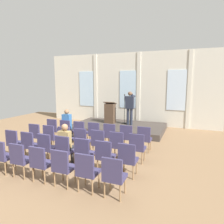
{
  "coord_description": "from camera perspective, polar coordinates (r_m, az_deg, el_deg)",
  "views": [
    {
      "loc": [
        3.39,
        -4.97,
        2.53
      ],
      "look_at": [
        0.17,
        3.32,
        1.15
      ],
      "focal_mm": 32.13,
      "sensor_mm": 36.0,
      "label": 1
    }
  ],
  "objects": [
    {
      "name": "lectern",
      "position": [
        10.79,
        -0.57,
        -0.21
      ],
      "size": [
        0.6,
        0.48,
        1.16
      ],
      "color": "#4C3828",
      "rests_on": "stage_platform"
    },
    {
      "name": "chair_r3_c4",
      "position": [
        5.08,
        -13.88,
        -14.55
      ],
      "size": [
        0.46,
        0.44,
        0.94
      ],
      "color": "olive",
      "rests_on": "ground"
    },
    {
      "name": "audience_r0_c1",
      "position": [
        8.58,
        -12.53,
        -3.28
      ],
      "size": [
        0.36,
        0.39,
        1.38
      ],
      "color": "#2D2D33",
      "rests_on": "ground"
    },
    {
      "name": "chair_r2_c5",
      "position": [
        5.62,
        -2.06,
        -11.98
      ],
      "size": [
        0.46,
        0.44,
        0.94
      ],
      "color": "olive",
      "rests_on": "ground"
    },
    {
      "name": "speaker",
      "position": [
        10.28,
        5.08,
        1.83
      ],
      "size": [
        0.5,
        0.69,
        1.72
      ],
      "color": "#232838",
      "rests_on": "stage_platform"
    },
    {
      "name": "chair_r1_c6",
      "position": [
        6.34,
        7.21,
        -9.57
      ],
      "size": [
        0.46,
        0.44,
        0.94
      ],
      "color": "olive",
      "rests_on": "ground"
    },
    {
      "name": "chair_r1_c3",
      "position": [
        7.05,
        -8.58,
        -7.71
      ],
      "size": [
        0.46,
        0.44,
        0.94
      ],
      "color": "olive",
      "rests_on": "ground"
    },
    {
      "name": "chair_r0_c6",
      "position": [
        7.3,
        9.2,
        -7.14
      ],
      "size": [
        0.46,
        0.44,
        0.94
      ],
      "color": "olive",
      "rests_on": "ground"
    },
    {
      "name": "chair_r1_c5",
      "position": [
        6.52,
        1.56,
        -8.99
      ],
      "size": [
        0.46,
        0.44,
        0.94
      ],
      "color": "olive",
      "rests_on": "ground"
    },
    {
      "name": "stage_platform",
      "position": [
        10.48,
        1.8,
        -4.35
      ],
      "size": [
        4.65,
        2.75,
        0.28
      ],
      "primitive_type": "cube",
      "color": "#3F3833",
      "rests_on": "ground"
    },
    {
      "name": "chair_r0_c1",
      "position": [
        8.57,
        -12.77,
        -4.87
      ],
      "size": [
        0.46,
        0.44,
        0.94
      ],
      "color": "olive",
      "rests_on": "ground"
    },
    {
      "name": "chair_r2_c1",
      "position": [
        7.02,
        -22.29,
        -8.36
      ],
      "size": [
        0.46,
        0.44,
        0.94
      ],
      "color": "olive",
      "rests_on": "ground"
    },
    {
      "name": "chair_r3_c3",
      "position": [
        5.46,
        -19.65,
        -13.12
      ],
      "size": [
        0.46,
        0.44,
        0.94
      ],
      "color": "olive",
      "rests_on": "ground"
    },
    {
      "name": "chair_r1_c2",
      "position": [
        7.39,
        -13.02,
        -7.08
      ],
      "size": [
        0.46,
        0.44,
        0.94
      ],
      "color": "olive",
      "rests_on": "ground"
    },
    {
      "name": "chair_r3_c1",
      "position": [
        6.36,
        -28.77,
        -10.58
      ],
      "size": [
        0.46,
        0.44,
        0.94
      ],
      "color": "olive",
      "rests_on": "ground"
    },
    {
      "name": "chair_r0_c5",
      "position": [
        7.46,
        4.25,
        -6.71
      ],
      "size": [
        0.46,
        0.44,
        0.94
      ],
      "color": "olive",
      "rests_on": "ground"
    },
    {
      "name": "chair_r2_c3",
      "position": [
        6.22,
        -13.37,
        -10.12
      ],
      "size": [
        0.46,
        0.44,
        0.94
      ],
      "color": "olive",
      "rests_on": "ground"
    },
    {
      "name": "chair_r0_c4",
      "position": [
        7.67,
        -0.45,
        -6.26
      ],
      "size": [
        0.46,
        0.44,
        0.94
      ],
      "color": "olive",
      "rests_on": "ground"
    },
    {
      "name": "chair_r1_c0",
      "position": [
        8.17,
        -20.66,
        -5.88
      ],
      "size": [
        0.46,
        0.44,
        0.94
      ],
      "color": "olive",
      "rests_on": "ground"
    },
    {
      "name": "chair_r2_c2",
      "position": [
        6.6,
        -18.11,
        -9.21
      ],
      "size": [
        0.46,
        0.44,
        0.94
      ],
      "color": "olive",
      "rests_on": "ground"
    },
    {
      "name": "audience_r2_c3",
      "position": [
        6.23,
        -12.98,
        -8.36
      ],
      "size": [
        0.36,
        0.39,
        1.28
      ],
      "color": "#2D2D33",
      "rests_on": "ground"
    },
    {
      "name": "chair_r0_c3",
      "position": [
        7.92,
        -4.87,
        -5.79
      ],
      "size": [
        0.46,
        0.44,
        0.94
      ],
      "color": "olive",
      "rests_on": "ground"
    },
    {
      "name": "chair_r3_c2",
      "position": [
        5.89,
        -24.58,
        -11.79
      ],
      "size": [
        0.46,
        0.44,
        0.94
      ],
      "color": "olive",
      "rests_on": "ground"
    },
    {
      "name": "chair_r1_c1",
      "position": [
        7.76,
        -17.04,
        -6.46
      ],
      "size": [
        0.46,
        0.44,
        0.94
      ],
      "color": "olive",
      "rests_on": "ground"
    },
    {
      "name": "chair_r1_c4",
      "position": [
        6.76,
        -3.72,
        -8.36
      ],
      "size": [
        0.46,
        0.44,
        0.94
      ],
      "color": "olive",
      "rests_on": "ground"
    },
    {
      "name": "chair_r0_c2",
      "position": [
        8.22,
        -8.98,
        -5.32
      ],
      "size": [
        0.46,
        0.44,
        0.94
      ],
      "color": "olive",
      "rests_on": "ground"
    },
    {
      "name": "chair_r0_c0",
      "position": [
        8.94,
        -16.26,
        -4.43
      ],
      "size": [
        0.46,
        0.44,
        0.94
      ],
      "color": "olive",
      "rests_on": "ground"
    },
    {
      "name": "chair_r3_c6",
      "position": [
        4.51,
        0.51,
        -17.39
      ],
      "size": [
        0.46,
        0.44,
        0.94
      ],
      "color": "olive",
      "rests_on": "ground"
    },
    {
      "name": "chair_r2_c0",
      "position": [
        7.47,
        -25.96,
        -7.57
      ],
      "size": [
        0.46,
        0.44,
        0.94
      ],
      "color": "olive",
      "rests_on": "ground"
    },
    {
      "name": "mic_stand",
      "position": [
        10.74,
        3.54,
        -1.44
      ],
      "size": [
        0.28,
        0.28,
        1.55
      ],
      "color": "black",
      "rests_on": "stage_platform"
    },
    {
      "name": "ground_plane",
      "position": [
        6.53,
        -12.42,
        -14.19
      ],
      "size": [
        16.47,
        16.47,
        0.0
      ],
      "primitive_type": "plane",
      "color": "#846647"
    },
    {
      "name": "rear_partition",
      "position": [
        11.8,
        4.69,
        6.55
      ],
      "size": [
        10.17,
        0.14,
        4.14
      ],
      "color": "beige",
      "rests_on": "ground"
    },
    {
      "name": "chair_r3_c5",
      "position": [
        4.76,
        -7.16,
        -16.0
      ],
      "size": [
        0.46,
        0.44,
        0.94
      ],
      "color": "olive",
      "rests_on": "ground"
    },
    {
      "name": "chair_r2_c4",
      "position": [
        5.89,
        -8.02,
        -11.05
      ],
      "size": [
        0.46,
        0.44,
        0.94
      ],
      "color": "olive",
      "rests_on": "ground"
    },
    {
      "name": "chair_r2_c6",
      "position": [
        5.41,
        4.48,
        -12.84
      ],
      "size": [
        0.46,
        0.44,
        0.94
      ],
      "color": "olive",
      "rests_on": "ground"
    }
  ]
}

